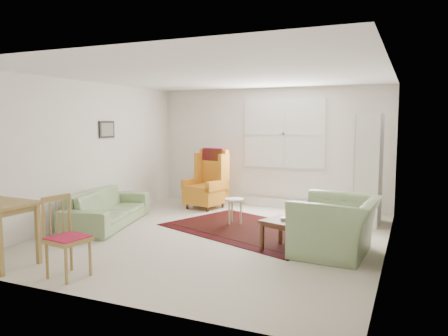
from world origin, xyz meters
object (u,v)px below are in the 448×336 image
at_px(armchair, 336,220).
at_px(cabinet, 369,169).
at_px(stool, 234,211).
at_px(wingback_chair, 205,179).
at_px(desk_chair, 68,237).
at_px(coffee_table, 285,235).
at_px(sofa, 108,201).

xyz_separation_m(armchair, cabinet, (0.23, 2.05, 0.50)).
relative_size(stool, cabinet, 0.24).
bearing_deg(stool, armchair, -29.19).
relative_size(wingback_chair, cabinet, 0.64).
relative_size(wingback_chair, desk_chair, 1.32).
bearing_deg(armchair, wingback_chair, -121.86).
relative_size(wingback_chair, coffee_table, 2.34).
height_order(wingback_chair, coffee_table, wingback_chair).
height_order(armchair, coffee_table, armchair).
xyz_separation_m(wingback_chair, cabinet, (3.25, -0.11, 0.34)).
xyz_separation_m(wingback_chair, stool, (1.10, -1.08, -0.39)).
relative_size(cabinet, desk_chair, 2.05).
bearing_deg(desk_chair, stool, -4.38).
distance_m(stool, cabinet, 2.47).
height_order(coffee_table, desk_chair, desk_chair).
height_order(stool, cabinet, cabinet).
distance_m(coffee_table, stool, 1.71).
bearing_deg(coffee_table, desk_chair, -134.27).
distance_m(cabinet, desk_chair, 5.11).
height_order(armchair, desk_chair, desk_chair).
xyz_separation_m(coffee_table, stool, (-1.24, 1.18, 0.01)).
relative_size(armchair, wingback_chair, 0.96).
bearing_deg(cabinet, desk_chair, -123.15).
xyz_separation_m(sofa, desk_chair, (1.26, -2.29, 0.05)).
distance_m(wingback_chair, stool, 1.59).
xyz_separation_m(sofa, coffee_table, (3.25, -0.25, -0.20)).
bearing_deg(cabinet, sofa, -153.91).
bearing_deg(wingback_chair, sofa, -102.69).
bearing_deg(coffee_table, cabinet, 67.03).
distance_m(wingback_chair, cabinet, 3.27).
height_order(coffee_table, cabinet, cabinet).
bearing_deg(sofa, armchair, -106.72).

